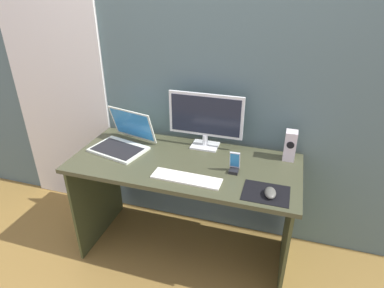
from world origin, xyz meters
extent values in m
plane|color=olive|center=(0.00, 0.00, 0.00)|extent=(8.00, 8.00, 0.00)
cube|color=slate|center=(0.00, 0.38, 1.25)|extent=(6.00, 0.04, 2.50)
cube|color=white|center=(-1.14, 0.35, 1.01)|extent=(0.82, 0.02, 2.02)
cube|color=#41432D|center=(0.00, 0.00, 0.74)|extent=(1.44, 0.64, 0.03)
cube|color=#3F4626|center=(-0.68, 0.00, 0.36)|extent=(0.02, 0.60, 0.72)
cube|color=#424827|center=(0.68, 0.00, 0.36)|extent=(0.02, 0.60, 0.72)
cube|color=white|center=(0.07, 0.24, 0.76)|extent=(0.18, 0.14, 0.01)
cylinder|color=white|center=(0.07, 0.24, 0.80)|extent=(0.04, 0.04, 0.07)
cube|color=white|center=(0.07, 0.24, 0.98)|extent=(0.50, 0.02, 0.29)
cube|color=#1E2333|center=(0.07, 0.23, 0.98)|extent=(0.46, 0.00, 0.26)
cube|color=silver|center=(0.62, 0.23, 0.85)|extent=(0.07, 0.08, 0.19)
cylinder|color=black|center=(0.62, 0.19, 0.87)|extent=(0.05, 0.00, 0.05)
cube|color=silver|center=(-0.47, 0.01, 0.76)|extent=(0.40, 0.32, 0.02)
cube|color=black|center=(-0.47, 0.00, 0.77)|extent=(0.35, 0.26, 0.00)
cube|color=silver|center=(-0.43, 0.17, 0.88)|extent=(0.36, 0.15, 0.23)
cube|color=#338CD8|center=(-0.43, 0.16, 0.88)|extent=(0.33, 0.14, 0.20)
cube|color=white|center=(0.07, -0.18, 0.76)|extent=(0.41, 0.12, 0.01)
cube|color=black|center=(0.53, -0.19, 0.75)|extent=(0.25, 0.20, 0.00)
ellipsoid|color=#54544C|center=(0.55, -0.21, 0.77)|extent=(0.07, 0.11, 0.04)
cube|color=black|center=(0.32, -0.03, 0.76)|extent=(0.06, 0.05, 0.02)
cube|color=silver|center=(0.32, -0.02, 0.83)|extent=(0.06, 0.04, 0.12)
cube|color=#338CD8|center=(0.32, -0.02, 0.83)|extent=(0.05, 0.03, 0.10)
camera|label=1|loc=(0.57, -1.68, 1.80)|focal=30.58mm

